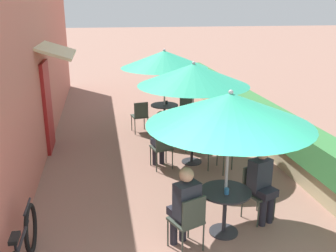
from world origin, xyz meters
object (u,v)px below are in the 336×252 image
cafe_chair_near_left (189,219)px  patio_umbrella_far (164,59)px  cafe_chair_near_right (256,188)px  cafe_chair_mid_back (191,130)px  patio_table_mid (192,141)px  cafe_chair_mid_left (163,146)px  coffee_cup_near (227,191)px  coffee_cup_far (167,102)px  seated_patron_near_right (262,181)px  cafe_chair_mid_right (223,146)px  bicycle_leaning (23,252)px  cafe_chair_far_left (140,114)px  patio_umbrella_mid (193,75)px  cafe_chair_far_right (187,108)px  seated_patron_near_left (184,204)px  patio_table_near (225,203)px  patio_table_far (164,112)px  seated_patron_mid_left (161,136)px  coffee_cup_mid (195,131)px  patio_umbrella_near (230,109)px

cafe_chair_near_left → patio_umbrella_far: (0.60, 5.47, 1.44)m
cafe_chair_near_right → cafe_chair_mid_back: size_ratio=1.00×
patio_table_mid → cafe_chair_mid_left: 0.72m
coffee_cup_near → coffee_cup_far: bearing=89.3°
seated_patron_near_right → coffee_cup_far: seated_patron_near_right is taller
cafe_chair_mid_right → bicycle_leaning: cafe_chair_mid_right is taller
cafe_chair_near_left → patio_umbrella_far: bearing=61.0°
cafe_chair_near_left → cafe_chair_far_left: same height
patio_umbrella_mid → cafe_chair_mid_left: size_ratio=2.68×
coffee_cup_near → patio_table_mid: size_ratio=0.12×
coffee_cup_near → cafe_chair_far_right: (0.68, 5.41, -0.23)m
cafe_chair_near_right → seated_patron_near_left: bearing=1.6°
coffee_cup_near → patio_table_near: bearing=78.4°
cafe_chair_near_left → bicycle_leaning: size_ratio=0.48×
cafe_chair_mid_back → cafe_chair_far_right: (0.35, 1.90, 0.00)m
patio_umbrella_far → bicycle_leaning: patio_umbrella_far is taller
patio_table_far → coffee_cup_far: coffee_cup_far is taller
coffee_cup_near → patio_table_mid: bearing=86.3°
coffee_cup_near → cafe_chair_mid_right: 2.44m
patio_table_mid → patio_umbrella_mid: 1.45m
cafe_chair_near_right → cafe_chair_mid_left: size_ratio=1.00×
coffee_cup_near → cafe_chair_near_left: bearing=-157.4°
seated_patron_mid_left → coffee_cup_mid: seated_patron_mid_left is taller
cafe_chair_near_right → cafe_chair_far_right: (0.03, 4.97, 0.00)m
patio_umbrella_mid → seated_patron_near_right: bearing=-78.2°
patio_table_near → patio_umbrella_mid: bearing=86.6°
patio_umbrella_near → seated_patron_mid_left: (-0.55, 2.60, -1.27)m
seated_patron_near_right → coffee_cup_mid: size_ratio=13.89×
cafe_chair_mid_left → bicycle_leaning: (-2.27, -2.98, -0.15)m
seated_patron_near_right → bicycle_leaning: size_ratio=0.69×
seated_patron_near_left → bicycle_leaning: bearing=163.8°
coffee_cup_mid → cafe_chair_far_left: (-0.94, 2.29, -0.23)m
patio_umbrella_near → cafe_chair_far_left: 5.19m
cafe_chair_mid_back → cafe_chair_far_left: bearing=-127.4°
cafe_chair_mid_back → patio_umbrella_near: bearing=12.8°
cafe_chair_mid_back → cafe_chair_mid_left: bearing=-23.9°
seated_patron_near_left → coffee_cup_near: size_ratio=13.89×
cafe_chair_mid_right → cafe_chair_far_left: bearing=-14.1°
patio_umbrella_mid → cafe_chair_near_left: bearing=-104.6°
cafe_chair_near_left → patio_table_far: (0.60, 5.47, -0.01)m
patio_umbrella_near → patio_umbrella_mid: same height
cafe_chair_near_right → patio_umbrella_mid: size_ratio=0.37×
patio_table_near → seated_patron_near_right: 0.74m
coffee_cup_near → patio_table_mid: coffee_cup_near is taller
patio_table_far → seated_patron_near_left: bearing=-96.9°
seated_patron_mid_left → cafe_chair_far_left: 2.35m
cafe_chair_near_left → coffee_cup_near: size_ratio=9.67×
seated_patron_mid_left → bicycle_leaning: seated_patron_mid_left is taller
patio_umbrella_mid → cafe_chair_mid_back: bearing=78.0°
patio_umbrella_near → coffee_cup_mid: size_ratio=25.89×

